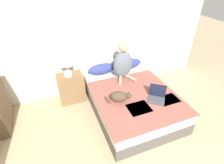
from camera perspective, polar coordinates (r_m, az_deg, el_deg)
wall_back at (r=3.81m, az=-5.38°, el=14.58°), size 5.43×0.05×2.55m
bed at (r=3.58m, az=6.26°, el=-6.11°), size 1.52×1.99×0.48m
pillow_near at (r=3.91m, az=-3.37°, el=4.28°), size 0.63×0.25×0.23m
pillow_far at (r=4.13m, az=5.43°, el=5.93°), size 0.63×0.25×0.23m
person_sitting at (r=3.69m, az=3.63°, el=6.14°), size 0.42×0.41×0.79m
cat_tabby at (r=3.12m, az=2.46°, el=-4.74°), size 0.44×0.31×0.20m
laptop_open at (r=3.29m, az=14.36°, el=-4.67°), size 0.41×0.41×0.25m
nightstand at (r=3.90m, az=-13.19°, el=-1.85°), size 0.54×0.42×0.62m
table_lamp at (r=3.57m, az=-14.79°, el=6.39°), size 0.27×0.27×0.47m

